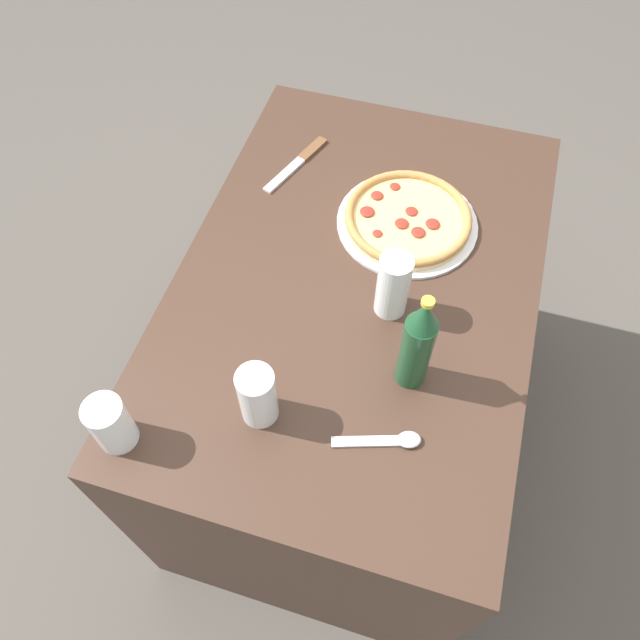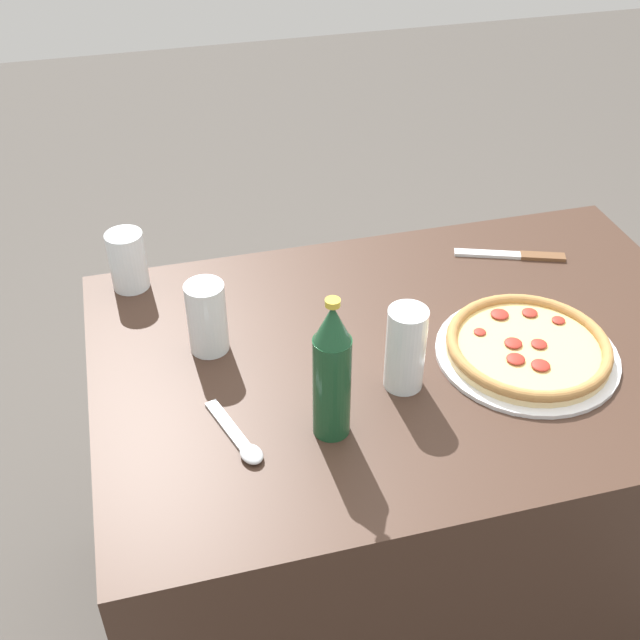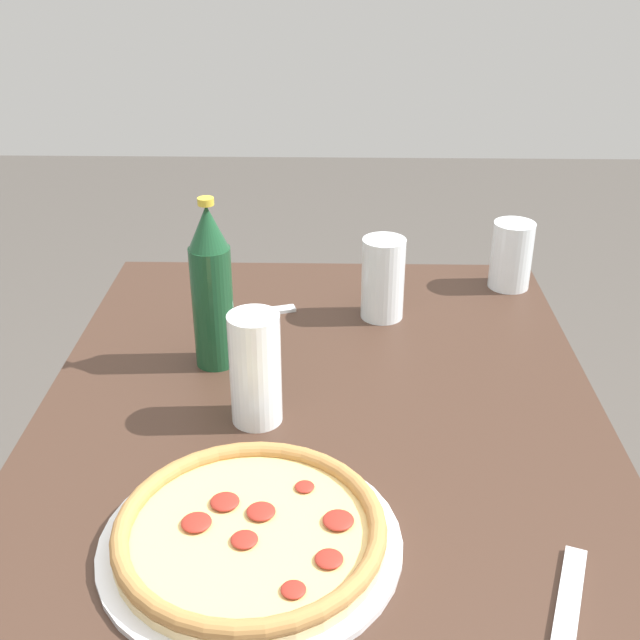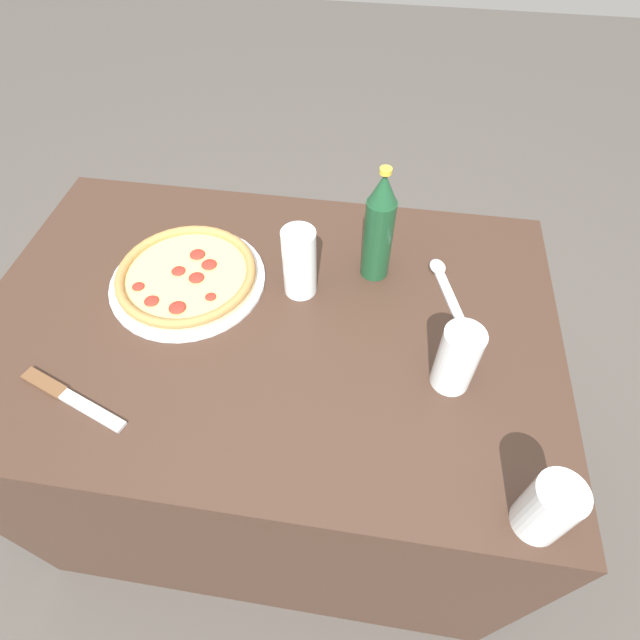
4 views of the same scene
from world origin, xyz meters
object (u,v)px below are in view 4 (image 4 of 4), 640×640
(pizza_salami, at_px, (187,276))
(glass_orange_juice, at_px, (300,265))
(glass_red_wine, at_px, (547,509))
(beer_bottle, at_px, (379,228))
(glass_iced_tea, at_px, (456,361))
(spoon, at_px, (442,277))
(knife, at_px, (68,396))

(pizza_salami, relative_size, glass_orange_juice, 2.09)
(glass_red_wine, bearing_deg, pizza_salami, -30.82)
(pizza_salami, xyz_separation_m, beer_bottle, (-0.39, -0.09, 0.10))
(pizza_salami, bearing_deg, glass_orange_juice, -176.42)
(glass_iced_tea, bearing_deg, glass_orange_juice, -30.51)
(beer_bottle, xyz_separation_m, spoon, (-0.14, 0.00, -0.12))
(glass_orange_juice, height_order, beer_bottle, beer_bottle)
(spoon, bearing_deg, pizza_salami, 9.39)
(beer_bottle, bearing_deg, knife, 37.61)
(glass_red_wine, relative_size, glass_orange_juice, 0.78)
(glass_iced_tea, bearing_deg, pizza_salami, -16.86)
(glass_iced_tea, relative_size, knife, 0.61)
(glass_red_wine, xyz_separation_m, spoon, (0.14, -0.48, -0.05))
(glass_orange_juice, xyz_separation_m, knife, (0.36, 0.32, -0.07))
(glass_iced_tea, bearing_deg, spoon, -87.00)
(glass_iced_tea, height_order, knife, glass_iced_tea)
(pizza_salami, distance_m, beer_bottle, 0.41)
(glass_red_wine, height_order, glass_orange_juice, glass_orange_juice)
(glass_red_wine, xyz_separation_m, knife, (0.79, -0.10, -0.05))
(glass_red_wine, bearing_deg, knife, -6.93)
(glass_iced_tea, height_order, glass_red_wine, glass_iced_tea)
(glass_red_wine, relative_size, knife, 0.54)
(glass_iced_tea, height_order, spoon, glass_iced_tea)
(glass_red_wine, distance_m, beer_bottle, 0.57)
(glass_orange_juice, height_order, spoon, glass_orange_juice)
(pizza_salami, xyz_separation_m, spoon, (-0.53, -0.09, -0.01))
(glass_orange_juice, bearing_deg, spoon, -165.98)
(pizza_salami, height_order, glass_red_wine, glass_red_wine)
(knife, distance_m, spoon, 0.76)
(pizza_salami, height_order, glass_orange_juice, glass_orange_juice)
(glass_red_wine, xyz_separation_m, beer_bottle, (0.28, -0.49, 0.07))
(pizza_salami, bearing_deg, spoon, -170.61)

